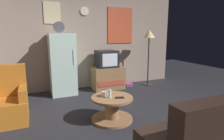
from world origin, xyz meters
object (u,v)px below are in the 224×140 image
object	(u,v)px
remote_control	(120,98)
armchair	(6,102)
mug_ceramic_white	(103,94)
fridge	(62,64)
crt_tv	(107,59)
mug_ceramic_tan	(107,93)
couch	(219,140)
standing_lamp	(149,38)
book_stack	(129,85)
tv_stand	(108,78)
wine_glass	(110,94)
coffee_table	(112,108)

from	to	relation	value
remote_control	armchair	bearing A→B (deg)	175.14
mug_ceramic_white	fridge	bearing A→B (deg)	103.09
crt_tv	mug_ceramic_white	world-z (taller)	crt_tv
crt_tv	mug_ceramic_white	distance (m)	1.96
mug_ceramic_tan	couch	world-z (taller)	couch
standing_lamp	armchair	size ratio (longest dim) A/B	1.66
mug_ceramic_white	book_stack	xyz separation A→B (m)	(1.39, 1.70, -0.42)
standing_lamp	tv_stand	bearing A→B (deg)	174.61
tv_stand	remote_control	bearing A→B (deg)	-106.01
wine_glass	mug_ceramic_tan	bearing A→B (deg)	94.46
crt_tv	wine_glass	size ratio (longest dim) A/B	3.60
crt_tv	standing_lamp	bearing A→B (deg)	-5.19
couch	book_stack	xyz separation A→B (m)	(0.60, 3.34, -0.26)
mug_ceramic_white	remote_control	world-z (taller)	mug_ceramic_white
coffee_table	tv_stand	bearing A→B (deg)	70.57
mug_ceramic_tan	coffee_table	bearing A→B (deg)	-54.56
coffee_table	crt_tv	bearing A→B (deg)	71.56
crt_tv	armchair	size ratio (longest dim) A/B	0.56
mug_ceramic_tan	book_stack	xyz separation A→B (m)	(1.33, 1.68, -0.42)
tv_stand	remote_control	size ratio (longest dim) A/B	5.60
wine_glass	fridge	bearing A→B (deg)	104.53
mug_ceramic_white	book_stack	distance (m)	2.24
fridge	crt_tv	size ratio (longest dim) A/B	3.28
fridge	standing_lamp	bearing A→B (deg)	-2.84
fridge	armchair	distance (m)	1.71
armchair	book_stack	world-z (taller)	armchair
tv_stand	wine_glass	distance (m)	2.02
coffee_table	mug_ceramic_tan	size ratio (longest dim) A/B	8.00
armchair	mug_ceramic_tan	bearing A→B (deg)	-19.24
crt_tv	coffee_table	distance (m)	2.04
tv_stand	mug_ceramic_tan	distance (m)	1.90
mug_ceramic_tan	wine_glass	bearing A→B (deg)	-85.54
fridge	mug_ceramic_tan	bearing A→B (deg)	-74.77
crt_tv	mug_ceramic_white	xyz separation A→B (m)	(-0.75, -1.77, -0.36)
crt_tv	book_stack	distance (m)	1.01
coffee_table	armchair	xyz separation A→B (m)	(-1.69, 0.66, 0.13)
book_stack	coffee_table	bearing A→B (deg)	-125.40
tv_stand	book_stack	bearing A→B (deg)	-6.66
mug_ceramic_tan	crt_tv	bearing A→B (deg)	68.77
tv_stand	mug_ceramic_white	xyz separation A→B (m)	(-0.78, -1.77, 0.17)
coffee_table	couch	xyz separation A→B (m)	(0.66, -1.56, 0.10)
fridge	tv_stand	size ratio (longest dim) A/B	2.11
tv_stand	mug_ceramic_tan	world-z (taller)	tv_stand
crt_tv	book_stack	bearing A→B (deg)	-6.21
tv_stand	book_stack	world-z (taller)	tv_stand
standing_lamp	armchair	distance (m)	3.85
tv_stand	standing_lamp	size ratio (longest dim) A/B	0.53
tv_stand	mug_ceramic_white	distance (m)	1.95
mug_ceramic_white	remote_control	size ratio (longest dim) A/B	0.60
armchair	couch	bearing A→B (deg)	-43.32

